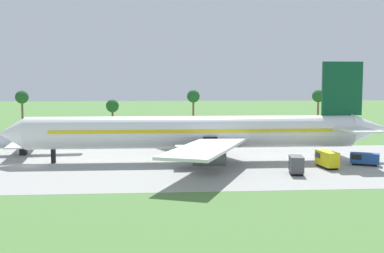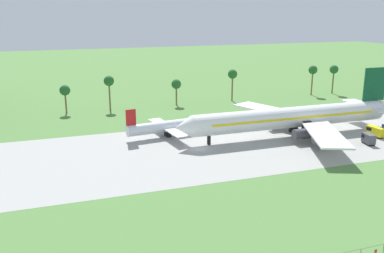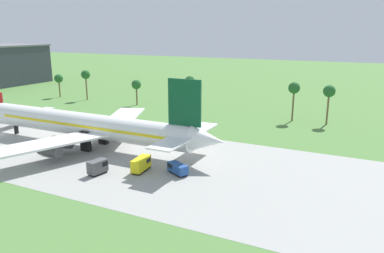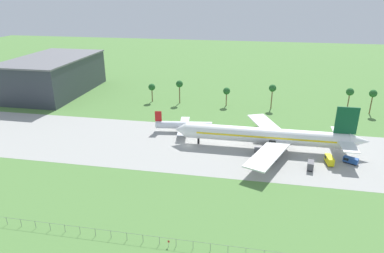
% 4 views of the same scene
% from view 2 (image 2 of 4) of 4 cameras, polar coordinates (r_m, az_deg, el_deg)
% --- Properties ---
extents(ground_plane, '(600.00, 600.00, 0.00)m').
position_cam_2_polar(ground_plane, '(109.39, 1.01, -3.01)').
color(ground_plane, '#517F3D').
extents(taxiway_strip, '(320.00, 44.00, 0.02)m').
position_cam_2_polar(taxiway_strip, '(109.38, 1.01, -3.00)').
color(taxiway_strip, '#9E9E99').
rests_on(taxiway_strip, ground_plane).
extents(jet_airliner, '(70.59, 53.44, 18.09)m').
position_cam_2_polar(jet_airliner, '(123.22, 13.76, 1.23)').
color(jet_airliner, white).
rests_on(jet_airliner, ground_plane).
extents(regional_aircraft, '(23.82, 21.53, 8.84)m').
position_cam_2_polar(regional_aircraft, '(119.51, -3.32, 0.02)').
color(regional_aircraft, silver).
rests_on(regional_aircraft, ground_plane).
extents(baggage_tug, '(2.53, 5.45, 2.83)m').
position_cam_2_polar(baggage_tug, '(130.10, 23.21, -0.59)').
color(baggage_tug, black).
rests_on(baggage_tug, ground_plane).
extents(catering_van, '(2.62, 4.14, 2.87)m').
position_cam_2_polar(catering_van, '(121.97, 22.45, -1.50)').
color(catering_van, black).
rests_on(catering_van, ground_plane).
extents(no_stopping_sign, '(0.44, 0.08, 1.68)m').
position_cam_2_polar(no_stopping_sign, '(68.32, 23.25, -15.29)').
color(no_stopping_sign, gray).
rests_on(no_stopping_sign, ground_plane).
extents(palm_tree_row, '(112.21, 3.60, 12.28)m').
position_cam_2_polar(palm_tree_row, '(162.84, 2.82, 6.44)').
color(palm_tree_row, brown).
rests_on(palm_tree_row, ground_plane).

